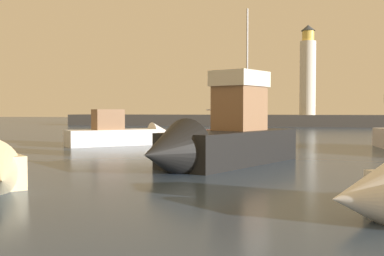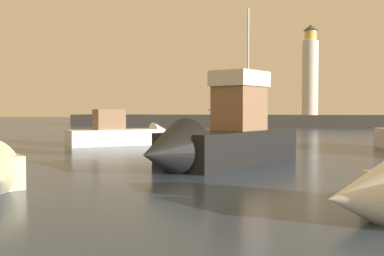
{
  "view_description": "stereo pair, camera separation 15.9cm",
  "coord_description": "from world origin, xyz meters",
  "px_view_note": "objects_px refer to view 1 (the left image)",
  "views": [
    {
      "loc": [
        2.54,
        -2.01,
        2.38
      ],
      "look_at": [
        -1.74,
        19.42,
        1.53
      ],
      "focal_mm": 43.04,
      "sensor_mm": 36.0,
      "label": 1
    },
    {
      "loc": [
        2.7,
        -1.98,
        2.38
      ],
      "look_at": [
        -1.74,
        19.42,
        1.53
      ],
      "focal_mm": 43.04,
      "sensor_mm": 36.0,
      "label": 2
    }
  ],
  "objects_px": {
    "sailboat_moored": "(239,138)",
    "motorboat_1": "(217,139)",
    "motorboat_0": "(127,134)",
    "lighthouse": "(308,72)"
  },
  "relations": [
    {
      "from": "sailboat_moored",
      "to": "motorboat_1",
      "type": "bearing_deg",
      "value": -89.19
    },
    {
      "from": "motorboat_0",
      "to": "motorboat_1",
      "type": "relative_size",
      "value": 0.75
    },
    {
      "from": "motorboat_0",
      "to": "sailboat_moored",
      "type": "height_order",
      "value": "sailboat_moored"
    },
    {
      "from": "lighthouse",
      "to": "sailboat_moored",
      "type": "height_order",
      "value": "lighthouse"
    },
    {
      "from": "motorboat_0",
      "to": "sailboat_moored",
      "type": "distance_m",
      "value": 7.66
    },
    {
      "from": "motorboat_1",
      "to": "sailboat_moored",
      "type": "xyz_separation_m",
      "value": [
        -0.16,
        11.3,
        -0.62
      ]
    },
    {
      "from": "lighthouse",
      "to": "motorboat_0",
      "type": "distance_m",
      "value": 41.59
    },
    {
      "from": "motorboat_1",
      "to": "motorboat_0",
      "type": "bearing_deg",
      "value": 126.32
    },
    {
      "from": "lighthouse",
      "to": "motorboat_1",
      "type": "xyz_separation_m",
      "value": [
        -6.09,
        -49.16,
        -6.65
      ]
    },
    {
      "from": "lighthouse",
      "to": "sailboat_moored",
      "type": "xyz_separation_m",
      "value": [
        -6.25,
        -37.86,
        -7.27
      ]
    }
  ]
}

